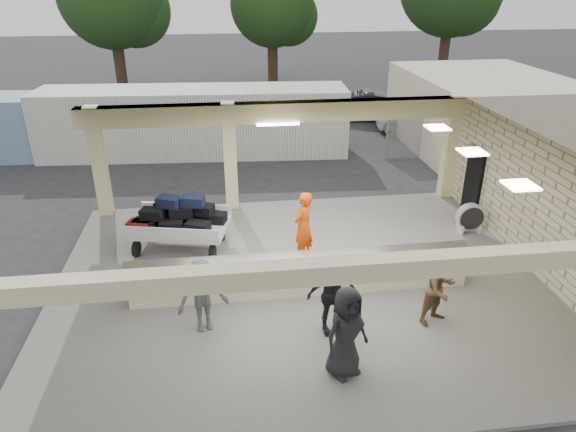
{
  "coord_description": "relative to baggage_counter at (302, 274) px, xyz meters",
  "views": [
    {
      "loc": [
        -1.65,
        -10.78,
        7.05
      ],
      "look_at": [
        -0.14,
        1.0,
        1.43
      ],
      "focal_mm": 32.0,
      "sensor_mm": 36.0,
      "label": 1
    }
  ],
  "objects": [
    {
      "name": "ground",
      "position": [
        0.0,
        0.5,
        -0.59
      ],
      "size": [
        120.0,
        120.0,
        0.0
      ],
      "primitive_type": "plane",
      "color": "#252528",
      "rests_on": "ground"
    },
    {
      "name": "pavilion",
      "position": [
        0.21,
        1.16,
        0.76
      ],
      "size": [
        12.01,
        10.0,
        3.55
      ],
      "color": "#615E5A",
      "rests_on": "ground"
    },
    {
      "name": "baggage_counter",
      "position": [
        0.0,
        0.0,
        0.0
      ],
      "size": [
        8.2,
        0.58,
        0.98
      ],
      "color": "beige",
      "rests_on": "pavilion"
    },
    {
      "name": "luggage_cart",
      "position": [
        -3.05,
        2.63,
        0.34
      ],
      "size": [
        2.92,
        2.18,
        1.53
      ],
      "rotation": [
        0.0,
        0.0,
        -0.23
      ],
      "color": "silver",
      "rests_on": "pavilion"
    },
    {
      "name": "drum_fan",
      "position": [
        5.39,
        2.52,
        -0.01
      ],
      "size": [
        0.81,
        0.44,
        0.89
      ],
      "rotation": [
        0.0,
        0.0,
        -0.05
      ],
      "color": "silver",
      "rests_on": "pavilion"
    },
    {
      "name": "baggage_handler",
      "position": [
        0.28,
        1.57,
        0.48
      ],
      "size": [
        0.76,
        0.78,
        1.93
      ],
      "primitive_type": "imported",
      "rotation": [
        0.0,
        0.0,
        3.97
      ],
      "color": "#E3460B",
      "rests_on": "pavilion"
    },
    {
      "name": "passenger_a",
      "position": [
        2.78,
        -1.5,
        0.33
      ],
      "size": [
        0.87,
        0.65,
        1.64
      ],
      "primitive_type": "imported",
      "rotation": [
        0.0,
        0.0,
        0.42
      ],
      "color": "brown",
      "rests_on": "pavilion"
    },
    {
      "name": "passenger_b",
      "position": [
        0.39,
        -1.53,
        0.43
      ],
      "size": [
        1.12,
        0.56,
        1.84
      ],
      "primitive_type": "imported",
      "rotation": [
        0.0,
        0.0,
        0.16
      ],
      "color": "black",
      "rests_on": "pavilion"
    },
    {
      "name": "passenger_c",
      "position": [
        -2.28,
        -1.15,
        0.36
      ],
      "size": [
        1.15,
        0.65,
        1.68
      ],
      "primitive_type": "imported",
      "rotation": [
        0.0,
        0.0,
        0.26
      ],
      "color": "#444549",
      "rests_on": "pavilion"
    },
    {
      "name": "passenger_d",
      "position": [
        0.39,
        -2.82,
        0.45
      ],
      "size": [
        0.99,
        0.76,
        1.88
      ],
      "primitive_type": "imported",
      "rotation": [
        0.0,
        0.0,
        0.48
      ],
      "color": "black",
      "rests_on": "pavilion"
    },
    {
      "name": "car_white_a",
      "position": [
        8.07,
        13.42,
        0.05
      ],
      "size": [
        4.81,
        2.95,
        1.28
      ],
      "primitive_type": "imported",
      "rotation": [
        0.0,
        0.0,
        1.38
      ],
      "color": "white",
      "rests_on": "ground"
    },
    {
      "name": "car_white_b",
      "position": [
        10.24,
        14.29,
        0.07
      ],
      "size": [
        4.29,
        2.03,
        1.31
      ],
      "primitive_type": "imported",
      "rotation": [
        0.0,
        0.0,
        1.45
      ],
      "color": "white",
      "rests_on": "ground"
    },
    {
      "name": "car_dark",
      "position": [
        6.32,
        15.85,
        0.14
      ],
      "size": [
        4.6,
        2.41,
        1.46
      ],
      "primitive_type": "imported",
      "rotation": [
        0.0,
        0.0,
        1.36
      ],
      "color": "black",
      "rests_on": "ground"
    },
    {
      "name": "container_white",
      "position": [
        -2.86,
        11.35,
        0.8
      ],
      "size": [
        12.91,
        3.34,
        2.77
      ],
      "primitive_type": "cube",
      "rotation": [
        0.0,
        0.0,
        -0.06
      ],
      "color": "silver",
      "rests_on": "ground"
    },
    {
      "name": "fence",
      "position": [
        11.0,
        9.5,
        0.47
      ],
      "size": [
        12.06,
        0.06,
        2.03
      ],
      "color": "gray",
      "rests_on": "ground"
    },
    {
      "name": "tree_left",
      "position": [
        -7.68,
        24.66,
        5.0
      ],
      "size": [
        6.6,
        6.3,
        9.0
      ],
      "color": "#382619",
      "rests_on": "ground"
    },
    {
      "name": "tree_mid",
      "position": [
        2.32,
        26.66,
        4.38
      ],
      "size": [
        6.0,
        5.6,
        8.0
      ],
      "color": "#382619",
      "rests_on": "ground"
    },
    {
      "name": "adjacent_building",
      "position": [
        9.5,
        10.5,
        1.01
      ],
      "size": [
        6.0,
        8.0,
        3.2
      ],
      "primitive_type": "cube",
      "color": "beige",
      "rests_on": "ground"
    }
  ]
}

